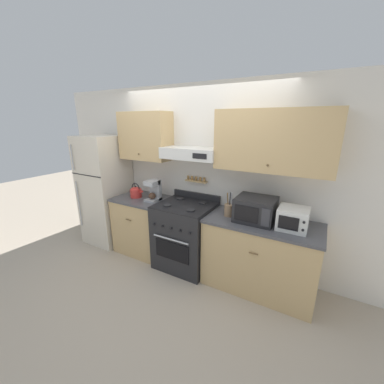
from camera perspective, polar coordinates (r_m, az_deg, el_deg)
The scene contains 11 objects.
ground_plane at distance 3.48m, azimuth -4.32°, elevation -19.31°, with size 16.00×16.00×0.00m, color #B2A38E.
wall_back at distance 3.36m, azimuth 2.72°, elevation 6.61°, with size 5.20×0.46×2.55m.
counter_left at distance 3.93m, azimuth -11.55°, elevation -7.61°, with size 0.84×0.67×0.90m.
counter_right at distance 3.15m, azimuth 16.05°, elevation -14.47°, with size 1.35×0.67×0.90m.
stove_range at distance 3.45m, azimuth -1.61°, elevation -10.36°, with size 0.77×0.73×1.03m.
refrigerator at distance 4.29m, azimuth -20.17°, elevation 0.41°, with size 0.68×0.71×1.83m.
tea_kettle at distance 3.79m, azimuth -13.42°, elevation 0.06°, with size 0.23×0.18×0.23m.
coffee_maker at distance 3.58m, azimuth -9.21°, elevation 0.48°, with size 0.17×0.23×0.31m.
microwave at distance 2.91m, azimuth 15.15°, elevation -4.06°, with size 0.45×0.41×0.29m.
utensil_crock at distance 3.00m, azimuth 8.96°, elevation -4.24°, with size 0.12×0.12×0.31m.
toaster_oven at distance 2.84m, azimuth 23.27°, elevation -5.92°, with size 0.32×0.33×0.24m.
Camera 1 is at (1.60, -2.32, 2.05)m, focal length 22.00 mm.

